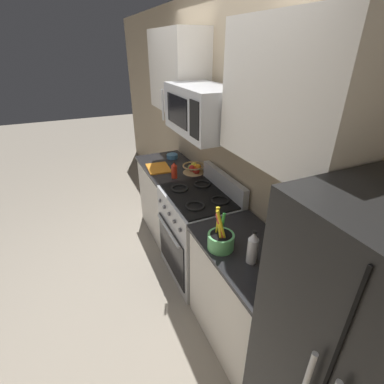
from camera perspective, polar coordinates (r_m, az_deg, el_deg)
ground_plane at (r=3.03m, az=-10.95°, el=-18.69°), size 16.00×16.00×0.00m
wall_back at (r=2.64m, az=8.68°, el=8.12°), size 8.00×0.10×2.60m
counter_left at (r=3.55m, az=-4.50°, el=-1.34°), size 0.91×0.58×0.91m
range_oven at (r=2.87m, az=1.34°, el=-8.53°), size 0.76×0.62×1.09m
counter_right at (r=2.33m, az=10.84°, el=-20.20°), size 0.94×0.58×0.91m
microwave at (r=2.38m, az=2.24°, el=16.21°), size 0.76×0.44×0.38m
upper_cabinets_left at (r=3.17m, az=-2.97°, el=23.15°), size 0.90×0.34×0.79m
upper_cabinets_right at (r=1.69m, az=19.69°, el=17.81°), size 0.93×0.34×0.79m
utensil_crock at (r=1.97m, az=5.84°, el=-9.60°), size 0.19×0.19×0.34m
fruit_basket at (r=3.12m, az=0.34°, el=4.86°), size 0.25×0.25×0.11m
apple_loose at (r=3.08m, az=0.84°, el=4.24°), size 0.08×0.08×0.08m
cutting_board at (r=3.26m, az=-6.82°, el=4.83°), size 0.34×0.27×0.02m
bottle_hot_sauce at (r=2.98m, az=-3.63°, el=4.41°), size 0.06×0.06×0.19m
bottle_soy at (r=1.74m, az=16.01°, el=-14.91°), size 0.06×0.06×0.24m
bottle_vinegar at (r=1.87m, az=12.15°, el=-10.99°), size 0.07×0.07×0.24m
prep_bowl at (r=3.55m, az=-4.04°, el=7.27°), size 0.14×0.14×0.05m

